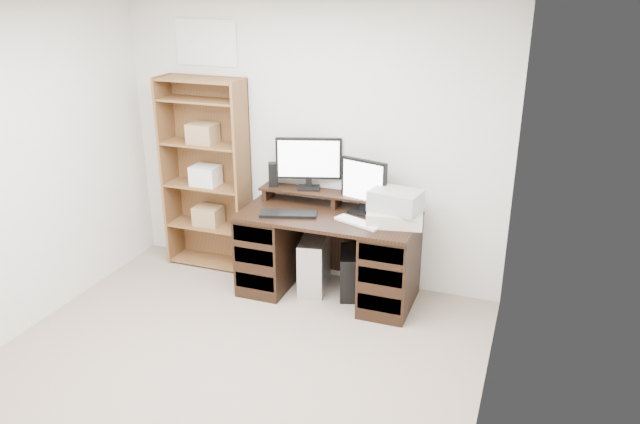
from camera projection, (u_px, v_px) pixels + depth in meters
The scene contains 14 objects.
room at pixel (190, 224), 3.74m from camera, with size 3.54×4.04×2.54m.
desk at pixel (328, 253), 5.39m from camera, with size 1.50×0.70×0.75m.
riser_shelf at pixel (337, 196), 5.40m from camera, with size 1.40×0.22×0.12m.
monitor_wide at pixel (309, 160), 5.44m from camera, with size 0.56×0.22×0.46m.
monitor_small at pixel (364, 184), 5.22m from camera, with size 0.42×0.20×0.46m.
speaker at pixel (273, 174), 5.56m from camera, with size 0.09×0.09×0.21m, color black.
keyboard_black at pixel (288, 214), 5.23m from camera, with size 0.48×0.16×0.03m, color black.
keyboard_white at pixel (358, 223), 5.06m from camera, with size 0.41×0.12×0.02m, color white.
mouse at pixel (394, 227), 4.95m from camera, with size 0.10×0.06×0.04m, color silver.
printer at pixel (395, 217), 5.06m from camera, with size 0.45×0.33×0.11m, color beige.
basket at pixel (396, 201), 5.01m from camera, with size 0.39×0.28×0.17m, color #A7ADB3.
tower_silver at pixel (314, 263), 5.54m from camera, with size 0.22×0.49×0.49m, color silver.
tower_black at pixel (350, 273), 5.46m from camera, with size 0.28×0.43×0.40m.
bookshelf at pixel (207, 173), 5.79m from camera, with size 0.80×0.30×1.80m.
Camera 1 is at (1.92, -2.98, 2.66)m, focal length 35.00 mm.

